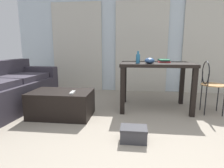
{
  "coord_description": "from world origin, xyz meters",
  "views": [
    {
      "loc": [
        -0.18,
        -1.42,
        1.02
      ],
      "look_at": [
        -0.53,
        1.6,
        0.44
      ],
      "focal_mm": 29.42,
      "sensor_mm": 36.0,
      "label": 1
    }
  ],
  "objects_px": {
    "coffee_table": "(62,104)",
    "bowl": "(150,61)",
    "wire_chair": "(210,81)",
    "tv_remote_primary": "(72,92)",
    "shoebox": "(134,134)",
    "couch": "(3,92)",
    "bottle_near": "(138,58)",
    "book_stack": "(164,61)",
    "craft_table": "(156,70)"
  },
  "relations": [
    {
      "from": "couch",
      "to": "tv_remote_primary",
      "type": "relative_size",
      "value": 11.54
    },
    {
      "from": "coffee_table",
      "to": "bowl",
      "type": "relative_size",
      "value": 5.85
    },
    {
      "from": "couch",
      "to": "shoebox",
      "type": "bearing_deg",
      "value": -20.11
    },
    {
      "from": "coffee_table",
      "to": "tv_remote_primary",
      "type": "bearing_deg",
      "value": -25.67
    },
    {
      "from": "tv_remote_primary",
      "to": "bowl",
      "type": "bearing_deg",
      "value": 16.31
    },
    {
      "from": "wire_chair",
      "to": "bowl",
      "type": "bearing_deg",
      "value": -174.36
    },
    {
      "from": "coffee_table",
      "to": "tv_remote_primary",
      "type": "relative_size",
      "value": 5.1
    },
    {
      "from": "craft_table",
      "to": "book_stack",
      "type": "bearing_deg",
      "value": 34.85
    },
    {
      "from": "craft_table",
      "to": "wire_chair",
      "type": "bearing_deg",
      "value": -9.68
    },
    {
      "from": "wire_chair",
      "to": "book_stack",
      "type": "distance_m",
      "value": 0.78
    },
    {
      "from": "bottle_near",
      "to": "craft_table",
      "type": "bearing_deg",
      "value": 29.38
    },
    {
      "from": "bowl",
      "to": "book_stack",
      "type": "bearing_deg",
      "value": 51.29
    },
    {
      "from": "book_stack",
      "to": "shoebox",
      "type": "height_order",
      "value": "book_stack"
    },
    {
      "from": "wire_chair",
      "to": "shoebox",
      "type": "distance_m",
      "value": 1.65
    },
    {
      "from": "bowl",
      "to": "tv_remote_primary",
      "type": "height_order",
      "value": "bowl"
    },
    {
      "from": "couch",
      "to": "coffee_table",
      "type": "bearing_deg",
      "value": -6.6
    },
    {
      "from": "craft_table",
      "to": "couch",
      "type": "bearing_deg",
      "value": -170.24
    },
    {
      "from": "tv_remote_primary",
      "to": "shoebox",
      "type": "xyz_separation_m",
      "value": [
        0.88,
        -0.56,
        -0.32
      ]
    },
    {
      "from": "bottle_near",
      "to": "bowl",
      "type": "distance_m",
      "value": 0.19
    },
    {
      "from": "shoebox",
      "to": "craft_table",
      "type": "bearing_deg",
      "value": 73.7
    },
    {
      "from": "bowl",
      "to": "shoebox",
      "type": "height_order",
      "value": "bowl"
    },
    {
      "from": "tv_remote_primary",
      "to": "shoebox",
      "type": "height_order",
      "value": "tv_remote_primary"
    },
    {
      "from": "craft_table",
      "to": "wire_chair",
      "type": "height_order",
      "value": "wire_chair"
    },
    {
      "from": "coffee_table",
      "to": "wire_chair",
      "type": "relative_size",
      "value": 1.09
    },
    {
      "from": "wire_chair",
      "to": "bowl",
      "type": "relative_size",
      "value": 5.36
    },
    {
      "from": "book_stack",
      "to": "shoebox",
      "type": "relative_size",
      "value": 0.98
    },
    {
      "from": "wire_chair",
      "to": "tv_remote_primary",
      "type": "relative_size",
      "value": 4.67
    },
    {
      "from": "coffee_table",
      "to": "bottle_near",
      "type": "distance_m",
      "value": 1.38
    },
    {
      "from": "coffee_table",
      "to": "shoebox",
      "type": "relative_size",
      "value": 3.06
    },
    {
      "from": "coffee_table",
      "to": "book_stack",
      "type": "xyz_separation_m",
      "value": [
        1.59,
        0.65,
        0.62
      ]
    },
    {
      "from": "couch",
      "to": "coffee_table",
      "type": "xyz_separation_m",
      "value": [
        1.04,
        -0.12,
        -0.13
      ]
    },
    {
      "from": "craft_table",
      "to": "book_stack",
      "type": "relative_size",
      "value": 4.0
    },
    {
      "from": "couch",
      "to": "craft_table",
      "type": "bearing_deg",
      "value": 9.76
    },
    {
      "from": "couch",
      "to": "shoebox",
      "type": "xyz_separation_m",
      "value": [
        2.14,
        -0.78,
        -0.25
      ]
    },
    {
      "from": "tv_remote_primary",
      "to": "shoebox",
      "type": "bearing_deg",
      "value": -36.69
    },
    {
      "from": "couch",
      "to": "coffee_table",
      "type": "relative_size",
      "value": 2.27
    },
    {
      "from": "couch",
      "to": "craft_table",
      "type": "relative_size",
      "value": 1.77
    },
    {
      "from": "couch",
      "to": "book_stack",
      "type": "bearing_deg",
      "value": 11.35
    },
    {
      "from": "couch",
      "to": "bowl",
      "type": "xyz_separation_m",
      "value": [
        2.37,
        0.19,
        0.51
      ]
    },
    {
      "from": "book_stack",
      "to": "bowl",
      "type": "bearing_deg",
      "value": -128.71
    },
    {
      "from": "shoebox",
      "to": "bottle_near",
      "type": "bearing_deg",
      "value": 87.16
    },
    {
      "from": "coffee_table",
      "to": "wire_chair",
      "type": "xyz_separation_m",
      "value": [
        2.27,
        0.41,
        0.33
      ]
    },
    {
      "from": "coffee_table",
      "to": "tv_remote_primary",
      "type": "height_order",
      "value": "tv_remote_primary"
    },
    {
      "from": "craft_table",
      "to": "bottle_near",
      "type": "bearing_deg",
      "value": -150.62
    },
    {
      "from": "coffee_table",
      "to": "bowl",
      "type": "bearing_deg",
      "value": 13.38
    },
    {
      "from": "bottle_near",
      "to": "couch",
      "type": "bearing_deg",
      "value": -173.27
    },
    {
      "from": "wire_chair",
      "to": "craft_table",
      "type": "bearing_deg",
      "value": 170.32
    },
    {
      "from": "craft_table",
      "to": "bowl",
      "type": "xyz_separation_m",
      "value": [
        -0.12,
        -0.23,
        0.17
      ]
    },
    {
      "from": "bottle_near",
      "to": "bowl",
      "type": "relative_size",
      "value": 1.22
    },
    {
      "from": "bowl",
      "to": "wire_chair",
      "type": "bearing_deg",
      "value": 5.64
    }
  ]
}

